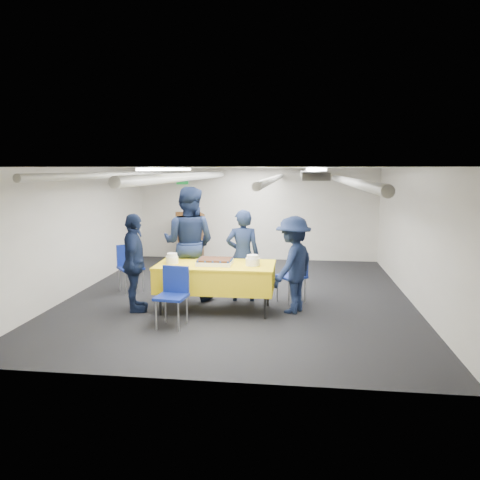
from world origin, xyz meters
name	(u,v)px	position (x,y,z in m)	size (l,w,h in m)	color
ground	(240,295)	(0.00, 0.00, 0.00)	(7.00, 7.00, 0.00)	black
room_shell	(247,194)	(0.09, 0.41, 1.81)	(6.00, 7.00, 2.30)	silver
serving_table	(216,277)	(-0.27, -0.95, 0.56)	(1.89, 0.96, 0.77)	black
sheet_cake	(215,262)	(-0.27, -0.99, 0.82)	(0.56, 0.44, 0.10)	white
plate_stack_left	(172,259)	(-0.98, -1.00, 0.85)	(0.20, 0.20, 0.17)	white
plate_stack_right	(253,261)	(0.33, -1.00, 0.85)	(0.23, 0.23, 0.17)	white
podium	(191,237)	(-1.60, 3.05, 0.61)	(0.62, 0.53, 1.25)	brown
chair_near	(173,290)	(-0.76, -1.75, 0.53)	(0.47, 0.47, 0.87)	gray
chair_right	(295,271)	(1.00, -0.25, 0.53)	(0.59, 0.59, 0.87)	gray
chair_left	(129,263)	(-2.11, 0.09, 0.53)	(0.59, 0.59, 0.87)	gray
sailor_a	(243,255)	(0.09, -0.31, 0.80)	(0.58, 0.38, 1.60)	black
sailor_b	(189,243)	(-0.87, -0.28, 0.99)	(0.96, 0.75, 1.98)	black
sailor_c	(134,263)	(-1.56, -1.13, 0.79)	(0.93, 0.39, 1.58)	black
sailor_d	(293,265)	(0.97, -0.88, 0.77)	(1.00, 0.57, 1.55)	black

